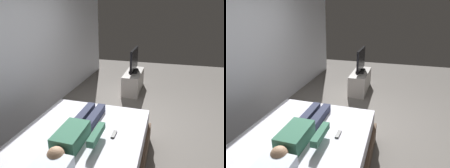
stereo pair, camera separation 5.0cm
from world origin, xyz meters
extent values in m
plane|color=slate|center=(0.00, 0.00, 0.00)|extent=(10.00, 10.00, 0.00)
cube|color=silver|center=(0.40, 1.85, 1.40)|extent=(6.40, 0.10, 2.80)
cube|color=brown|center=(-1.10, 0.42, 0.15)|extent=(1.95, 1.58, 0.30)
cube|color=white|center=(-1.10, 0.42, 0.42)|extent=(1.87, 1.50, 0.24)
cube|color=#387056|center=(-1.20, 0.44, 0.63)|extent=(0.48, 0.28, 0.18)
sphere|color=tan|center=(-1.53, 0.44, 0.63)|extent=(0.18, 0.18, 0.18)
cube|color=#2D334C|center=(-0.66, 0.36, 0.60)|extent=(0.60, 0.11, 0.11)
cube|color=#2D334C|center=(-0.66, 0.52, 0.60)|extent=(0.60, 0.11, 0.11)
cube|color=#387056|center=(-1.14, 0.16, 0.67)|extent=(0.40, 0.08, 0.08)
cube|color=black|center=(-0.92, 0.02, 0.55)|extent=(0.15, 0.04, 0.02)
cube|color=#B7B2AD|center=(1.90, 0.27, 0.25)|extent=(1.10, 0.40, 0.50)
cube|color=black|center=(1.90, 0.27, 0.53)|extent=(0.32, 0.20, 0.05)
cube|color=black|center=(1.90, 0.27, 0.82)|extent=(0.88, 0.05, 0.54)
camera|label=1|loc=(-2.88, -0.51, 1.95)|focal=31.69mm
camera|label=2|loc=(-2.87, -0.56, 1.95)|focal=31.69mm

